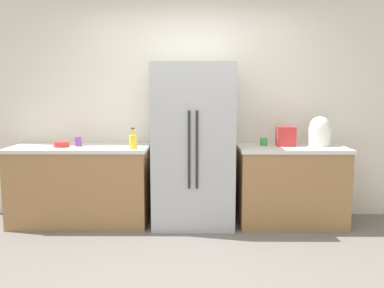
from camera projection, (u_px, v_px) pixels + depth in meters
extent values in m
plane|color=slate|center=(191.00, 273.00, 3.31)|extent=(10.45, 10.45, 0.00)
cube|color=silver|center=(192.00, 89.00, 4.77)|extent=(5.22, 0.10, 3.05)
cube|color=#9E7247|center=(81.00, 186.00, 4.54)|extent=(1.52, 0.64, 0.84)
cube|color=silver|center=(80.00, 148.00, 4.49)|extent=(1.55, 0.67, 0.04)
cube|color=#9E7247|center=(290.00, 187.00, 4.53)|extent=(1.16, 0.64, 0.84)
cube|color=silver|center=(291.00, 148.00, 4.47)|extent=(1.19, 0.67, 0.04)
cube|color=#B2B5BA|center=(193.00, 145.00, 4.45)|extent=(0.89, 0.68, 1.80)
cylinder|color=#262628|center=(189.00, 150.00, 4.10)|extent=(0.02, 0.02, 0.81)
cylinder|color=#262628|center=(197.00, 150.00, 4.10)|extent=(0.02, 0.02, 0.81)
cube|color=red|center=(286.00, 136.00, 4.50)|extent=(0.20, 0.15, 0.22)
cylinder|color=white|center=(319.00, 136.00, 4.54)|extent=(0.26, 0.26, 0.21)
sphere|color=white|center=(320.00, 127.00, 4.52)|extent=(0.24, 0.24, 0.24)
cylinder|color=yellow|center=(133.00, 142.00, 4.29)|extent=(0.08, 0.08, 0.14)
cylinder|color=yellow|center=(133.00, 132.00, 4.28)|extent=(0.03, 0.03, 0.07)
cylinder|color=#333338|center=(133.00, 128.00, 4.27)|extent=(0.04, 0.04, 0.02)
cylinder|color=green|center=(264.00, 142.00, 4.54)|extent=(0.08, 0.08, 0.09)
cylinder|color=purple|center=(78.00, 141.00, 4.48)|extent=(0.07, 0.07, 0.11)
cylinder|color=red|center=(61.00, 144.00, 4.43)|extent=(0.17, 0.17, 0.06)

